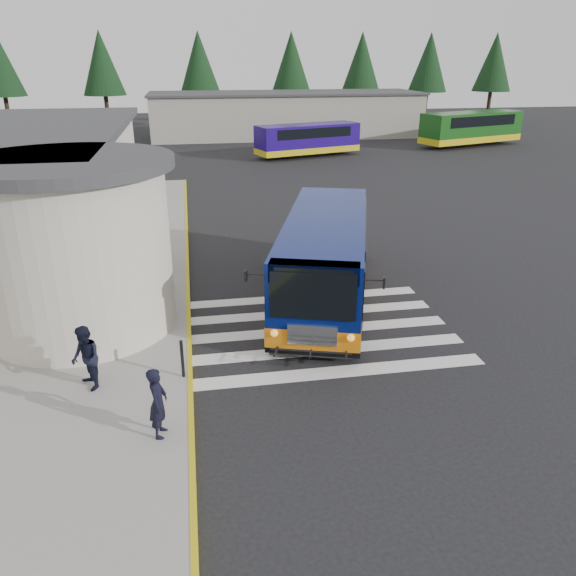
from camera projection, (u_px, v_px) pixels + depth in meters
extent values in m
plane|color=black|center=(323.00, 317.00, 17.15)|extent=(140.00, 140.00, 0.00)
cube|color=gray|center=(42.00, 286.00, 19.33)|extent=(10.00, 34.00, 0.15)
cube|color=gold|center=(188.00, 277.00, 20.12)|extent=(0.12, 34.00, 0.16)
cylinder|color=beige|center=(76.00, 250.00, 15.58)|extent=(5.20, 5.20, 4.50)
cylinder|color=#38383A|center=(62.00, 163.00, 14.66)|extent=(5.80, 5.80, 0.30)
cube|color=black|center=(117.00, 241.00, 20.19)|extent=(0.08, 1.20, 2.20)
cube|color=#38383A|center=(127.00, 205.00, 19.77)|extent=(1.20, 1.80, 0.12)
cube|color=silver|center=(333.00, 372.00, 14.15)|extent=(8.00, 0.55, 0.01)
cube|color=silver|center=(322.00, 350.00, 15.25)|extent=(8.00, 0.55, 0.01)
cube|color=silver|center=(313.00, 330.00, 16.34)|extent=(8.00, 0.55, 0.01)
cube|color=silver|center=(304.00, 313.00, 17.43)|extent=(8.00, 0.55, 0.01)
cube|color=silver|center=(297.00, 298.00, 18.52)|extent=(8.00, 0.55, 0.01)
cube|color=gray|center=(286.00, 115.00, 55.58)|extent=(26.00, 8.00, 4.00)
cube|color=#38383A|center=(286.00, 93.00, 54.78)|extent=(26.40, 8.40, 0.20)
cylinder|color=black|center=(8.00, 114.00, 58.49)|extent=(0.44, 0.44, 3.60)
cylinder|color=black|center=(108.00, 113.00, 60.08)|extent=(0.44, 0.44, 3.60)
cone|color=black|center=(102.00, 63.00, 58.17)|extent=(4.40, 4.40, 6.40)
cylinder|color=black|center=(202.00, 111.00, 61.67)|extent=(0.44, 0.44, 3.60)
cone|color=black|center=(199.00, 63.00, 59.76)|extent=(4.40, 4.40, 6.40)
cylinder|color=black|center=(291.00, 110.00, 63.26)|extent=(0.44, 0.44, 3.60)
cone|color=black|center=(291.00, 62.00, 61.35)|extent=(4.40, 4.40, 6.40)
cylinder|color=black|center=(359.00, 109.00, 64.53)|extent=(0.44, 0.44, 3.60)
cone|color=black|center=(362.00, 62.00, 62.62)|extent=(4.40, 4.40, 6.40)
cylinder|color=black|center=(425.00, 108.00, 65.80)|extent=(0.44, 0.44, 3.60)
cone|color=black|center=(429.00, 62.00, 63.89)|extent=(4.40, 4.40, 6.40)
cylinder|color=black|center=(488.00, 107.00, 67.07)|extent=(0.44, 0.44, 3.60)
cone|color=black|center=(494.00, 62.00, 65.16)|extent=(4.40, 4.40, 6.40)
cube|color=#071456|center=(325.00, 253.00, 18.03)|extent=(4.97, 9.14, 2.30)
cube|color=#CE6C0D|center=(324.00, 278.00, 18.36)|extent=(5.01, 9.17, 0.55)
cube|color=black|center=(324.00, 287.00, 18.49)|extent=(5.00, 9.16, 0.22)
cube|color=black|center=(313.00, 296.00, 13.84)|extent=(2.07, 0.70, 1.22)
cube|color=silver|center=(312.00, 335.00, 14.24)|extent=(1.23, 0.44, 0.54)
cube|color=black|center=(290.00, 231.00, 18.72)|extent=(1.97, 6.17, 0.88)
cube|color=black|center=(365.00, 233.00, 18.42)|extent=(1.97, 6.17, 0.88)
cylinder|color=black|center=(279.00, 320.00, 15.88)|extent=(0.56, 0.98, 0.94)
cylinder|color=black|center=(355.00, 325.00, 15.62)|extent=(0.56, 0.98, 0.94)
cylinder|color=black|center=(300.00, 257.00, 20.90)|extent=(0.56, 0.98, 0.94)
cylinder|color=black|center=(358.00, 260.00, 20.64)|extent=(0.56, 0.98, 0.94)
cube|color=black|center=(246.00, 276.00, 14.05)|extent=(0.10, 0.18, 0.29)
cube|color=black|center=(384.00, 283.00, 13.63)|extent=(0.10, 0.18, 0.29)
imported|color=black|center=(158.00, 403.00, 11.32)|extent=(0.45, 0.61, 1.54)
imported|color=black|center=(86.00, 358.00, 12.94)|extent=(0.87, 0.95, 1.57)
cylinder|color=black|center=(182.00, 359.00, 13.52)|extent=(0.08, 0.08, 0.98)
cube|color=#1D0865|center=(308.00, 138.00, 44.25)|extent=(8.63, 4.71, 2.13)
cube|color=gold|center=(308.00, 149.00, 44.58)|extent=(8.66, 4.75, 0.46)
cube|color=black|center=(308.00, 131.00, 44.05)|extent=(6.88, 4.20, 0.74)
cube|color=#144813|center=(471.00, 127.00, 49.48)|extent=(10.03, 5.64, 2.47)
cube|color=gold|center=(470.00, 138.00, 49.86)|extent=(10.08, 5.68, 0.54)
cube|color=black|center=(472.00, 120.00, 49.25)|extent=(8.01, 5.00, 0.86)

